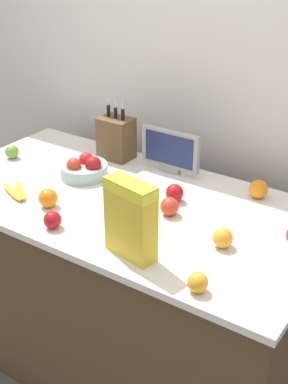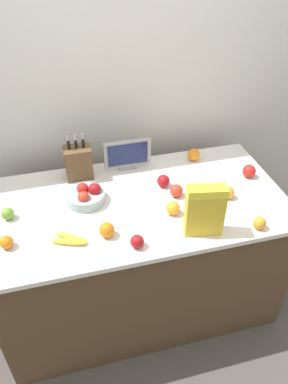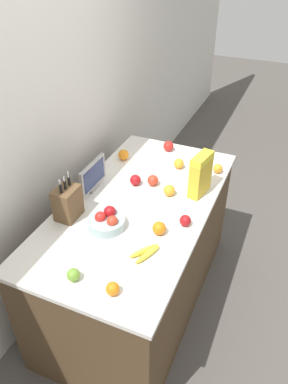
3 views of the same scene
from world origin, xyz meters
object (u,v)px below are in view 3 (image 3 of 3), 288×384
Objects in this scene: fruit_bowl at (107,221)px; orange_mid_right at (179,164)px; banana_bunch at (146,253)px; apple_near_bananas at (73,275)px; apple_middle at (185,221)px; apple_front at (153,180)px; orange_front_right at (123,155)px; orange_by_cereal at (218,168)px; apple_leftmost at (168,146)px; orange_front_left at (159,228)px; cereal_box at (201,173)px; small_monitor at (93,176)px; knife_block at (68,203)px; orange_near_bowl at (113,289)px; apple_rightmost at (135,180)px; orange_mid_left at (169,190)px.

fruit_bowl is 2.97× the size of orange_mid_right.
banana_bunch is 0.42m from apple_near_bananas.
apple_front is at bearing 46.72° from apple_middle.
orange_front_right is (-0.05, 0.44, 0.00)m from orange_mid_right.
apple_near_bananas is at bearing 162.14° from orange_by_cereal.
banana_bunch is 2.78× the size of apple_middle.
orange_by_cereal is at bearing -110.59° from apple_leftmost.
orange_front_left reaches higher than orange_mid_right.
orange_mid_right is (0.25, 0.23, -0.12)m from cereal_box.
small_monitor is 0.93m from orange_by_cereal.
orange_by_cereal is at bearing -2.71° from apple_middle.
orange_front_left is 0.77m from orange_mid_right.
knife_block is 0.69m from orange_near_bowl.
apple_rightmost reaches higher than orange_by_cereal.
orange_by_cereal is (-0.17, -0.45, -0.01)m from apple_leftmost.
apple_rightmost is 0.56m from apple_leftmost.
apple_leftmost is at bearing -14.76° from knife_block.
orange_front_right is (0.57, 0.70, 0.01)m from apple_middle.
orange_mid_right reaches higher than banana_bunch.
apple_near_bananas is at bearing 167.92° from orange_mid_left.
apple_leftmost is 0.63m from orange_mid_left.
orange_front_right reaches higher than apple_rightmost.
apple_front is at bearing -33.25° from knife_block.
apple_leftmost is 1.51m from orange_near_bowl.
orange_front_right is at bearing 14.07° from apple_near_bananas.
knife_block is 1.54× the size of banana_bunch.
orange_by_cereal is (0.39, -0.50, -0.00)m from apple_rightmost.
cereal_box reaches higher than apple_rightmost.
apple_near_bananas is 1.00× the size of orange_near_bowl.
small_monitor reaches higher than apple_rightmost.
knife_block is 3.93× the size of apple_front.
apple_leftmost is (0.48, 0.40, -0.12)m from cereal_box.
orange_mid_left is 0.47m from orange_by_cereal.
apple_front is (-0.04, 0.33, -0.12)m from cereal_box.
apple_leftmost is (1.05, -0.28, -0.07)m from knife_block.
fruit_bowl is (-0.31, -0.27, -0.07)m from small_monitor.
banana_bunch is 2.55× the size of apple_front.
orange_front_left is at bearing -28.30° from apple_near_bananas.
cereal_box is at bearing -139.92° from apple_leftmost.
apple_rightmost is 1.00× the size of orange_mid_left.
orange_near_bowl is (-0.44, -0.27, -0.01)m from fruit_bowl.
apple_front is 1.11× the size of orange_by_cereal.
orange_front_right is at bearing 23.66° from orange_near_bowl.
banana_bunch is (-0.13, -0.31, -0.02)m from fruit_bowl.
orange_mid_right is 0.44m from orange_front_right.
apple_leftmost is 0.49m from orange_by_cereal.
knife_block is at bearing 97.18° from orange_front_left.
orange_by_cereal is at bearing 1.02° from cereal_box.
banana_bunch is at bearing -101.92° from knife_block.
orange_mid_left is at bearing 2.20° from orange_near_bowl.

